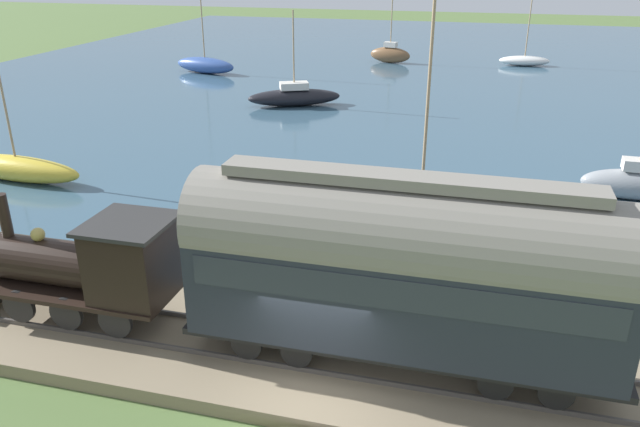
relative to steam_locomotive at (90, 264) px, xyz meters
The scene contains 16 objects.
ground_plane 6.72m from the steam_locomotive, 102.30° to the right, with size 200.00×200.00×0.00m, color #516B38.
harbor_water 43.10m from the steam_locomotive, ahead, with size 80.00×80.00×0.01m.
rail_embankment 6.53m from the steam_locomotive, 90.00° to the right, with size 4.60×56.00×0.49m.
steam_locomotive is the anchor object (origin of this frame).
passenger_coach 8.03m from the steam_locomotive, 90.00° to the right, with size 2.34×9.92×4.70m.
sailboat_black 26.89m from the steam_locomotive, ahead, with size 4.12×6.27×6.05m.
sailboat_blue 38.59m from the steam_locomotive, 20.20° to the left, with size 2.85×5.90×8.84m.
sailboat_brown 45.32m from the steam_locomotive, ahead, with size 1.87×3.94×6.39m.
sailboat_gray 21.20m from the steam_locomotive, 47.95° to the right, with size 1.42×4.26×7.16m.
sailboat_yellow 14.18m from the steam_locomotive, 46.83° to the left, with size 1.68×6.55×9.09m.
sailboat_white 48.46m from the steam_locomotive, 15.06° to the right, with size 1.93×4.47×6.10m.
sailboat_navy 10.35m from the steam_locomotive, 48.92° to the right, with size 3.28×4.39×9.19m.
rowboat_far_out 10.69m from the steam_locomotive, 17.06° to the right, with size 1.28×2.05×0.55m.
rowboat_near_shore 6.67m from the steam_locomotive, 11.89° to the right, with size 1.17×2.82×0.31m.
rowboat_mid_harbor 15.29m from the steam_locomotive, 42.12° to the right, with size 1.92×2.89×0.45m.
rowboat_off_pier 14.76m from the steam_locomotive, 72.20° to the right, with size 0.88×2.63×0.46m.
Camera 1 is at (-10.86, -3.07, 9.46)m, focal length 35.00 mm.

